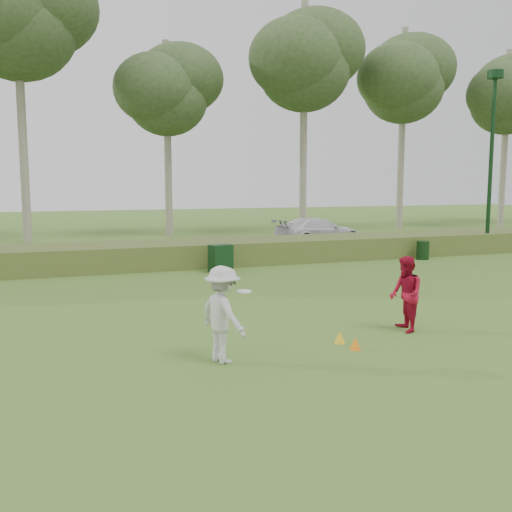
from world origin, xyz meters
name	(u,v)px	position (x,y,z in m)	size (l,w,h in m)	color
ground	(326,345)	(0.00, 0.00, 0.00)	(120.00, 120.00, 0.00)	#3E6822
reed_strip	(185,253)	(0.00, 12.00, 0.45)	(80.00, 3.00, 0.90)	#465923
park_road	(161,250)	(0.00, 17.00, 0.03)	(80.00, 6.00, 0.06)	#2D2D2D
lamp_post	(493,129)	(14.00, 11.00, 5.59)	(0.70, 0.70, 8.18)	black
tree_3	(17,18)	(-6.00, 23.00, 11.60)	(7.80, 7.80, 15.50)	gray
tree_4	(167,91)	(2.00, 24.50, 8.59)	(6.24, 6.24, 11.50)	gray
tree_5	(304,62)	(10.00, 22.50, 10.47)	(7.28, 7.28, 14.00)	gray
tree_6	(404,80)	(18.00, 23.80, 10.10)	(7.02, 7.02, 13.50)	gray
tree_7	(507,96)	(26.00, 22.80, 9.34)	(6.50, 6.50, 12.50)	gray
player_white	(223,314)	(-2.24, -0.31, 0.87)	(1.02, 1.27, 1.74)	silver
player_red	(406,294)	(2.08, 0.35, 0.82)	(0.80, 0.62, 1.64)	#A10D27
cone_orange	(355,344)	(0.37, -0.49, 0.12)	(0.22, 0.22, 0.24)	orange
cone_yellow	(340,337)	(0.30, 0.02, 0.12)	(0.22, 0.22, 0.25)	yellow
utility_cabinet	(221,258)	(0.77, 9.72, 0.50)	(0.79, 0.50, 0.99)	black
trash_bin	(423,250)	(9.73, 10.03, 0.39)	(0.52, 0.52, 0.78)	black
car_right	(318,231)	(8.06, 16.47, 0.74)	(1.92, 4.72, 1.37)	silver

